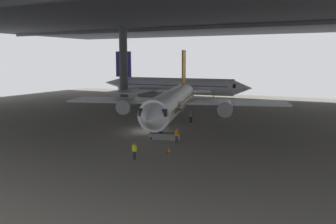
{
  "coord_description": "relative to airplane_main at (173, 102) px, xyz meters",
  "views": [
    {
      "loc": [
        23.94,
        -41.54,
        9.54
      ],
      "look_at": [
        2.31,
        1.68,
        2.5
      ],
      "focal_mm": 39.09,
      "sensor_mm": 36.0,
      "label": 1
    }
  ],
  "objects": [
    {
      "name": "boarding_stairs",
      "position": [
        3.36,
        -9.15,
        -2.65
      ],
      "size": [
        4.34,
        2.54,
        4.57
      ],
      "color": "slate",
      "rests_on": "ground_plane"
    },
    {
      "name": "airplane_distant",
      "position": [
        -13.53,
        27.26,
        0.05
      ],
      "size": [
        35.98,
        34.8,
        11.28
      ],
      "color": "white",
      "rests_on": "ground_plane"
    },
    {
      "name": "ground_plane",
      "position": [
        -0.99,
        -6.01,
        -3.37
      ],
      "size": [
        110.0,
        110.0,
        0.0
      ],
      "primitive_type": "plane",
      "color": "gray"
    },
    {
      "name": "hangar_structure",
      "position": [
        -1.06,
        7.75,
        13.49
      ],
      "size": [
        121.0,
        99.0,
        17.49
      ],
      "color": "#4C4F54",
      "rests_on": "ground_plane"
    },
    {
      "name": "airplane_main",
      "position": [
        0.0,
        0.0,
        0.0
      ],
      "size": [
        33.96,
        34.35,
        11.04
      ],
      "color": "white",
      "rests_on": "ground_plane"
    },
    {
      "name": "traffic_cone_orange",
      "position": [
        6.74,
        -14.9,
        -3.08
      ],
      "size": [
        0.36,
        0.36,
        0.6
      ],
      "color": "black",
      "rests_on": "ground_plane"
    },
    {
      "name": "crew_worker_by_stairs",
      "position": [
        5.6,
        -10.68,
        -2.4
      ],
      "size": [
        0.55,
        0.23,
        1.7
      ],
      "color": "#232838",
      "rests_on": "ground_plane"
    },
    {
      "name": "crew_worker_near_nose",
      "position": [
        4.94,
        -18.73,
        -2.43
      ],
      "size": [
        0.55,
        0.25,
        1.65
      ],
      "color": "#232838",
      "rests_on": "ground_plane"
    }
  ]
}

